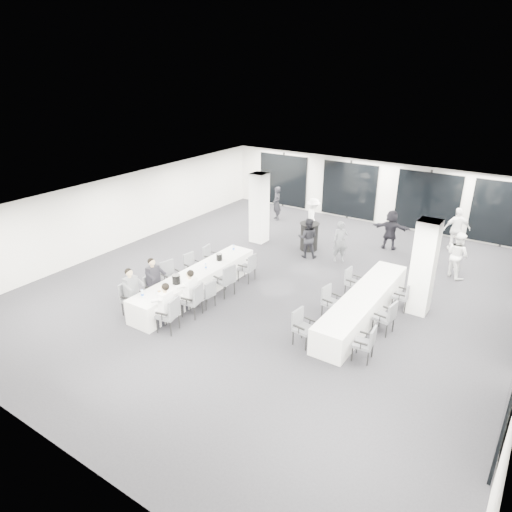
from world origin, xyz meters
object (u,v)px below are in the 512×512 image
Objects in this scene: ice_bucket_far at (219,257)px; ice_bucket_near at (176,279)px; chair_main_left_mid at (170,275)px; standing_guest_h at (458,252)px; banquet_table_side at (363,306)px; chair_main_left_far at (210,256)px; chair_main_left_fourth at (192,265)px; chair_main_left_near at (129,296)px; chair_side_left_mid at (330,300)px; chair_main_left_second at (152,287)px; chair_side_right_mid at (387,316)px; chair_main_right_fourth at (226,279)px; chair_main_right_far at (249,266)px; cocktail_table at (309,236)px; chair_main_right_second at (194,298)px; standing_guest_a at (340,239)px; standing_guest_e at (425,239)px; banquet_table_main at (197,283)px; chair_main_right_near at (170,313)px; chair_side_right_near at (367,342)px; standing_guest_c at (313,214)px; standing_guest_b at (308,235)px; standing_guest_d at (457,226)px; standing_guest_g at (277,201)px; standing_guest_f at (391,227)px; chair_side_left_far at (352,280)px; chair_side_left_near at (302,325)px; chair_side_right_far at (404,294)px; chair_main_right_mid at (208,292)px.

ice_bucket_near is at bearing -89.86° from ice_bucket_far.
chair_main_left_mid is at bearing -120.87° from ice_bucket_far.
standing_guest_h is at bearing 46.36° from ice_bucket_near.
banquet_table_side is 5.70m from chair_main_left_far.
chair_main_left_fourth reaches higher than banquet_table_side.
chair_main_left_near reaches higher than chair_side_left_mid.
chair_side_right_mid is (6.52, 2.19, 0.05)m from chair_main_left_second.
chair_main_right_far is (-0.01, 1.23, -0.04)m from chair_main_right_fourth.
ice_bucket_far is (0.85, 0.42, 0.34)m from chair_main_left_fourth.
chair_main_right_second is at bearing -93.13° from cocktail_table.
standing_guest_a is 2.94m from standing_guest_e.
chair_main_right_near is (0.84, -2.05, 0.20)m from banquet_table_main.
chair_main_right_fourth is 1.12× the size of chair_side_right_near.
standing_guest_c reaches higher than chair_main_left_second.
chair_main_left_near is 5.75m from chair_side_left_mid.
standing_guest_c reaches higher than chair_main_left_far.
chair_main_right_far reaches higher than chair_main_left_fourth.
ice_bucket_near is at bearing 50.96° from standing_guest_b.
chair_main_left_mid is at bearing 168.35° from chair_main_left_near.
banquet_table_side is 2.61× the size of standing_guest_d.
standing_guest_g is 6.85m from ice_bucket_far.
chair_main_left_fourth is at bearing 117.72° from ice_bucket_near.
banquet_table_side is at bearing 18.71° from chair_side_right_near.
cocktail_table is at bearing -12.74° from chair_main_right_second.
standing_guest_f is at bearing 9.61° from chair_side_right_near.
chair_side_left_mid is 1.58m from chair_side_left_far.
chair_main_left_mid reaches higher than chair_side_right_near.
standing_guest_b is 6.28× the size of ice_bucket_near.
chair_side_left_far is at bearing 33.36° from banquet_table_main.
chair_main_left_fourth is 8.91m from standing_guest_h.
chair_main_left_fourth is 3.35× the size of ice_bucket_near.
standing_guest_h is (0.76, 6.21, 0.38)m from chair_side_right_near.
cocktail_table is 4.22m from standing_guest_e.
standing_guest_b is at bearing 135.02° from chair_main_left_far.
chair_main_left_mid is at bearing 76.07° from standing_guest_h.
chair_side_right_mid is at bearing -28.06° from banquet_table_side.
banquet_table_side is 2.28m from chair_side_left_near.
chair_side_left_near is (3.19, -1.03, -0.05)m from chair_main_right_fourth.
chair_main_left_far is (0.01, 3.66, -0.05)m from chair_main_left_near.
chair_side_left_mid reaches higher than banquet_table_side.
standing_guest_e is (2.65, 1.26, 0.15)m from standing_guest_a.
standing_guest_f is (-1.94, 4.51, 0.37)m from chair_side_right_far.
standing_guest_h is (7.28, 6.94, 0.41)m from chair_main_left_second.
standing_guest_e reaches higher than chair_main_right_mid.
standing_guest_g is at bearing 173.85° from chair_main_left_near.
standing_guest_b is 0.96× the size of standing_guest_c.
standing_guest_b is (0.29, -0.70, 0.32)m from cocktail_table.
banquet_table_main is at bearing 122.09° from chair_main_left_mid.
chair_main_left_mid is 1.08× the size of chair_side_right_near.
standing_guest_c is 1.00× the size of standing_guest_h.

